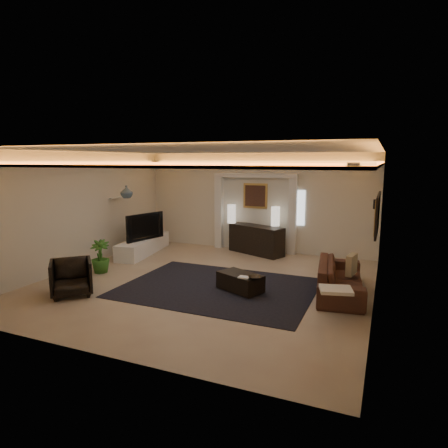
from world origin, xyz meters
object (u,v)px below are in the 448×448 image
at_px(sofa, 340,278).
at_px(armchair, 71,277).
at_px(coffee_table, 240,282).
at_px(console, 256,240).

distance_m(sofa, armchair, 5.46).
height_order(sofa, coffee_table, sofa).
xyz_separation_m(console, coffee_table, (0.73, -3.28, -0.20)).
bearing_deg(coffee_table, console, 126.88).
relative_size(console, coffee_table, 1.81).
bearing_deg(sofa, armchair, 106.60).
xyz_separation_m(coffee_table, armchair, (-3.06, -1.53, 0.16)).
bearing_deg(coffee_table, sofa, 43.52).
distance_m(console, coffee_table, 3.36).
bearing_deg(armchair, sofa, -20.18).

